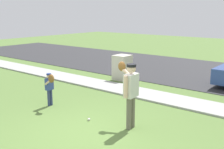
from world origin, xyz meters
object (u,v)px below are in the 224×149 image
at_px(baseball, 89,119).
at_px(person_child, 50,85).
at_px(person_adult, 130,88).
at_px(utility_cabinet, 122,68).

bearing_deg(baseball, person_child, 175.78).
bearing_deg(person_child, baseball, -7.19).
bearing_deg(person_adult, baseball, 13.56).
bearing_deg(person_adult, utility_cabinet, -54.35).
bearing_deg(utility_cabinet, person_child, -85.39).
distance_m(person_adult, utility_cabinet, 5.21).
distance_m(person_child, utility_cabinet, 4.27).
relative_size(person_child, utility_cabinet, 0.99).
xyz_separation_m(person_adult, utility_cabinet, (-3.24, 4.05, -0.50)).
distance_m(baseball, utility_cabinet, 4.89).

